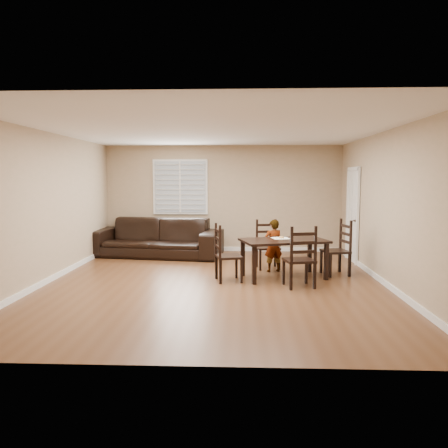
% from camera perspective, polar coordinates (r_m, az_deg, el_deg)
% --- Properties ---
extents(ground, '(7.00, 7.00, 0.00)m').
position_cam_1_polar(ground, '(7.91, -1.22, -7.69)').
color(ground, '#57341D').
rests_on(ground, ground).
extents(room, '(6.04, 7.04, 2.72)m').
position_cam_1_polar(room, '(7.86, -0.90, 5.52)').
color(room, tan).
rests_on(room, ground).
extents(dining_table, '(1.74, 1.28, 0.73)m').
position_cam_1_polar(dining_table, '(8.26, 7.82, -2.63)').
color(dining_table, black).
rests_on(dining_table, ground).
extents(chair_near, '(0.52, 0.49, 1.01)m').
position_cam_1_polar(chair_near, '(9.22, 5.60, -2.84)').
color(chair_near, black).
rests_on(chair_near, ground).
extents(chair_far, '(0.57, 0.55, 1.08)m').
position_cam_1_polar(chair_far, '(7.52, 10.12, -4.69)').
color(chair_far, black).
rests_on(chair_far, ground).
extents(chair_left, '(0.54, 0.56, 1.05)m').
position_cam_1_polar(chair_left, '(7.94, -0.28, -4.12)').
color(chair_left, black).
rests_on(chair_left, ground).
extents(chair_right, '(0.55, 0.58, 1.08)m').
position_cam_1_polar(chair_right, '(8.79, 15.11, -3.26)').
color(chair_right, black).
rests_on(chair_right, ground).
extents(child, '(0.44, 0.36, 1.05)m').
position_cam_1_polar(child, '(8.80, 6.45, -2.83)').
color(child, gray).
rests_on(child, ground).
extents(napkin, '(0.37, 0.37, 0.00)m').
position_cam_1_polar(napkin, '(8.41, 7.39, -1.85)').
color(napkin, white).
rests_on(napkin, dining_table).
extents(donut, '(0.10, 0.10, 0.04)m').
position_cam_1_polar(donut, '(8.42, 7.51, -1.70)').
color(donut, '#B68141').
rests_on(donut, napkin).
extents(sofa, '(3.23, 1.64, 0.90)m').
position_cam_1_polar(sofa, '(10.63, -8.80, -1.75)').
color(sofa, black).
rests_on(sofa, ground).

